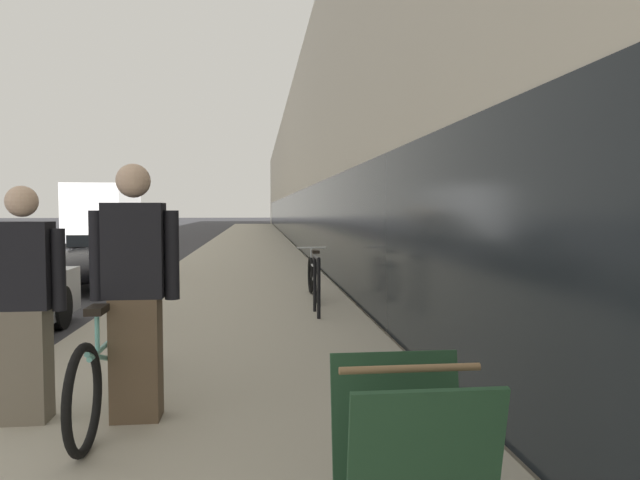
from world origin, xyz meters
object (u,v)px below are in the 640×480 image
(person_bystander, at_px, (25,304))
(person_rider, at_px, (135,292))
(sandwich_board_sign, at_px, (409,477))
(vintage_roadster_curbside, at_px, (89,265))
(bike_rack_hoop, at_px, (317,279))
(tandem_bicycle, at_px, (119,357))
(moving_truck, at_px, (107,215))
(cruiser_bike_nearest, at_px, (314,277))

(person_bystander, bearing_deg, person_rider, -2.85)
(sandwich_board_sign, xyz_separation_m, vintage_roadster_curbside, (-4.13, 10.32, -0.13))
(person_bystander, height_order, bike_rack_hoop, person_bystander)
(person_rider, relative_size, person_bystander, 1.09)
(sandwich_board_sign, bearing_deg, tandem_bicycle, 125.39)
(person_rider, bearing_deg, moving_truck, 104.63)
(bike_rack_hoop, xyz_separation_m, moving_truck, (-7.82, 19.59, 0.73))
(person_rider, relative_size, moving_truck, 0.29)
(cruiser_bike_nearest, height_order, moving_truck, moving_truck)
(person_bystander, xyz_separation_m, cruiser_bike_nearest, (2.58, 5.40, -0.48))
(person_bystander, relative_size, vintage_roadster_curbside, 0.42)
(cruiser_bike_nearest, relative_size, moving_truck, 0.28)
(vintage_roadster_curbside, bearing_deg, cruiser_bike_nearest, -32.61)
(bike_rack_hoop, height_order, cruiser_bike_nearest, bike_rack_hoop)
(person_rider, xyz_separation_m, person_bystander, (-0.76, 0.04, -0.08))
(cruiser_bike_nearest, height_order, sandwich_board_sign, sandwich_board_sign)
(cruiser_bike_nearest, height_order, vintage_roadster_curbside, vintage_roadster_curbside)
(sandwich_board_sign, distance_m, moving_truck, 26.55)
(bike_rack_hoop, bearing_deg, moving_truck, 111.76)
(vintage_roadster_curbside, bearing_deg, tandem_bicycle, -72.78)
(tandem_bicycle, height_order, person_rider, person_rider)
(person_rider, xyz_separation_m, bike_rack_hoop, (1.70, 3.85, -0.40))
(moving_truck, bearing_deg, person_bystander, -77.11)
(tandem_bicycle, xyz_separation_m, sandwich_board_sign, (1.65, -2.32, 0.08))
(person_rider, height_order, cruiser_bike_nearest, person_rider)
(tandem_bicycle, relative_size, vintage_roadster_curbside, 0.64)
(tandem_bicycle, xyz_separation_m, moving_truck, (-5.92, 23.12, 0.87))
(person_rider, bearing_deg, bike_rack_hoop, 66.18)
(person_bystander, distance_m, sandwich_board_sign, 3.04)
(bike_rack_hoop, bearing_deg, cruiser_bike_nearest, 85.89)
(bike_rack_hoop, relative_size, moving_truck, 0.14)
(cruiser_bike_nearest, bearing_deg, vintage_roadster_curbside, 147.39)
(person_bystander, bearing_deg, tandem_bicycle, 26.21)
(person_bystander, height_order, cruiser_bike_nearest, person_bystander)
(person_rider, distance_m, bike_rack_hoop, 4.23)
(person_rider, height_order, person_bystander, person_rider)
(bike_rack_hoop, relative_size, sandwich_board_sign, 0.94)
(person_bystander, distance_m, vintage_roadster_curbside, 8.51)
(sandwich_board_sign, bearing_deg, person_bystander, 137.37)
(tandem_bicycle, relative_size, person_rider, 1.38)
(person_rider, distance_m, person_bystander, 0.77)
(tandem_bicycle, distance_m, vintage_roadster_curbside, 8.37)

